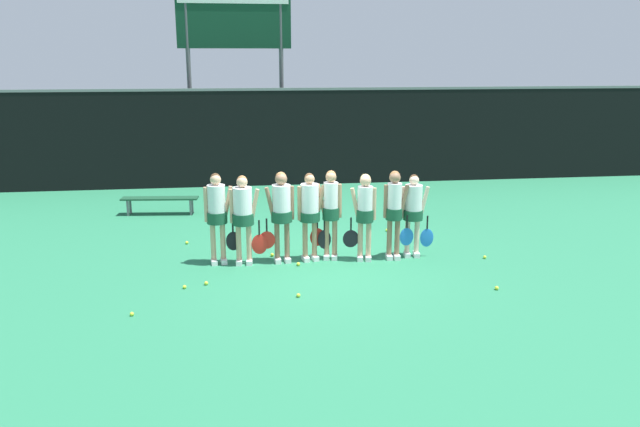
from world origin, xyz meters
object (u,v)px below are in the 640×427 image
player_7 (413,209)px  tennis_ball_8 (485,257)px  tennis_ball_9 (298,264)px  player_2 (281,208)px  player_5 (365,210)px  tennis_ball_10 (187,243)px  tennis_ball_4 (206,283)px  tennis_ball_5 (224,245)px  tennis_ball_2 (132,314)px  tennis_ball_6 (387,230)px  tennis_ball_1 (272,255)px  bench_courtside (160,200)px  player_1 (243,212)px  player_3 (310,209)px  tennis_ball_0 (185,287)px  player_6 (394,208)px  tennis_ball_3 (497,288)px  player_4 (330,208)px  player_0 (217,211)px  tennis_ball_7 (298,295)px  scoreboard (234,36)px

player_7 → tennis_ball_8: size_ratio=25.79×
tennis_ball_9 → player_2: bearing=135.0°
player_5 → tennis_ball_10: size_ratio=25.65×
tennis_ball_4 → tennis_ball_5: tennis_ball_5 is taller
tennis_ball_2 → tennis_ball_6: 6.53m
tennis_ball_10 → tennis_ball_1: bearing=-31.9°
bench_courtside → player_1: 4.74m
tennis_ball_5 → tennis_ball_1: bearing=-40.1°
player_2 → tennis_ball_1: bearing=111.0°
tennis_ball_1 → tennis_ball_5: (-0.97, 0.82, -0.00)m
tennis_ball_2 → player_5: bearing=28.4°
tennis_ball_8 → tennis_ball_4: bearing=-172.0°
player_3 → tennis_ball_0: player_3 is taller
bench_courtside → tennis_ball_9: 5.45m
tennis_ball_8 → tennis_ball_9: bearing=179.2°
tennis_ball_4 → tennis_ball_10: 2.61m
player_2 → player_6: player_2 is taller
player_5 → tennis_ball_2: 4.77m
player_3 → tennis_ball_1: (-0.73, 0.32, -0.99)m
player_2 → tennis_ball_10: (-1.93, 1.45, -1.04)m
tennis_ball_3 → tennis_ball_9: tennis_ball_9 is taller
player_2 → player_4: size_ratio=1.01×
player_1 → player_2: bearing=6.3°
player_0 → player_6: player_0 is taller
player_0 → tennis_ball_8: 5.33m
player_2 → player_3: (0.56, 0.04, -0.04)m
bench_courtside → player_4: player_4 is taller
player_0 → tennis_ball_2: bearing=-125.3°
player_0 → tennis_ball_0: (-0.56, -1.31, -1.02)m
player_3 → tennis_ball_5: size_ratio=24.86×
player_4 → tennis_ball_5: 2.58m
player_4 → tennis_ball_4: size_ratio=25.74×
tennis_ball_7 → scoreboard: bearing=94.6°
tennis_ball_7 → tennis_ball_1: bearing=97.7°
player_7 → tennis_ball_8: (1.39, -0.35, -0.95)m
player_1 → tennis_ball_5: (-0.42, 1.20, -1.00)m
player_6 → tennis_ball_4: (-3.61, -1.01, -1.01)m
player_4 → bench_courtside: bearing=142.8°
bench_courtside → tennis_ball_5: size_ratio=27.78×
player_1 → tennis_ball_9: size_ratio=24.65×
player_5 → player_2: bearing=-174.7°
player_5 → player_7: bearing=14.4°
tennis_ball_6 → tennis_ball_10: 4.49m
player_3 → tennis_ball_2: size_ratio=27.02×
player_7 → tennis_ball_0: (-4.39, -1.24, -0.95)m
player_1 → player_5: bearing=2.3°
tennis_ball_3 → tennis_ball_4: size_ratio=1.00×
player_4 → tennis_ball_5: size_ratio=25.33×
player_7 → tennis_ball_3: (0.93, -2.01, -0.95)m
tennis_ball_4 → player_1: bearing=57.2°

